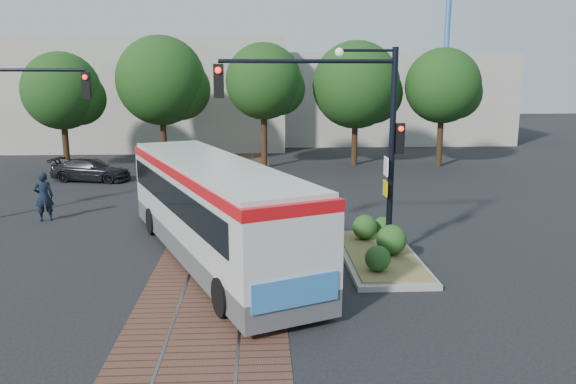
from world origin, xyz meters
name	(u,v)px	position (x,y,z in m)	size (l,w,h in m)	color
ground	(222,251)	(0.00, 0.00, 0.00)	(120.00, 120.00, 0.00)	black
trackbed	(228,219)	(0.00, 4.00, 0.01)	(3.60, 40.00, 0.02)	#543026
tree_row	(259,84)	(1.21, 16.42, 4.85)	(26.40, 5.60, 7.67)	#382314
warehouses	(237,95)	(-0.53, 28.75, 3.81)	(40.00, 13.00, 8.00)	#ADA899
crane	(448,11)	(18.00, 34.00, 10.88)	(8.00, 0.50, 18.00)	#3F72B2
city_bus	(212,205)	(-0.18, -0.70, 1.65)	(6.43, 11.12, 2.97)	#4A4A4D
traffic_island	(380,248)	(4.82, -0.90, 0.33)	(2.20, 5.20, 1.13)	gray
signal_pole_main	(351,120)	(3.86, -0.81, 4.16)	(5.49, 0.46, 6.00)	black
officer	(44,197)	(-6.91, 4.10, 0.94)	(0.68, 0.45, 1.88)	black
parked_car	(91,170)	(-7.53, 12.24, 0.59)	(1.66, 4.08, 1.18)	black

